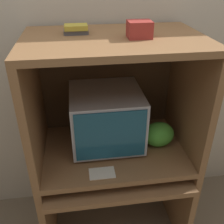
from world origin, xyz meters
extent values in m
cube|color=beige|center=(0.00, 0.71, 1.30)|extent=(6.00, 0.06, 2.60)
cube|color=brown|center=(-0.47, 0.32, 0.32)|extent=(0.04, 0.65, 0.64)
cube|color=brown|center=(0.47, 0.32, 0.32)|extent=(0.04, 0.65, 0.64)
cube|color=brown|center=(0.00, 0.19, 0.62)|extent=(0.91, 0.46, 0.04)
cube|color=brown|center=(-0.47, 0.32, 0.69)|extent=(0.04, 0.65, 0.10)
cube|color=brown|center=(0.47, 0.32, 0.69)|extent=(0.04, 0.65, 0.10)
cube|color=brown|center=(0.00, 0.32, 0.72)|extent=(0.91, 0.65, 0.04)
cube|color=brown|center=(-0.47, 0.32, 1.11)|extent=(0.04, 0.65, 0.73)
cube|color=brown|center=(0.47, 0.32, 1.11)|extent=(0.04, 0.65, 0.73)
cube|color=brown|center=(0.00, 0.32, 1.46)|extent=(0.91, 0.65, 0.04)
cube|color=#48321E|center=(0.00, 0.63, 1.11)|extent=(0.91, 0.01, 0.73)
cylinder|color=#B2B2B7|center=(-0.04, 0.41, 0.75)|extent=(0.25, 0.25, 0.02)
cube|color=#B2B2B7|center=(-0.04, 0.41, 0.94)|extent=(0.45, 0.44, 0.35)
cube|color=navy|center=(-0.04, 0.18, 0.94)|extent=(0.42, 0.01, 0.32)
cube|color=#2D2D30|center=(-0.04, 0.17, 0.65)|extent=(0.46, 0.15, 0.02)
cube|color=#474749|center=(-0.04, 0.17, 0.66)|extent=(0.42, 0.12, 0.01)
ellipsoid|color=#28282B|center=(0.25, 0.19, 0.66)|extent=(0.07, 0.04, 0.03)
ellipsoid|color=green|center=(0.30, 0.31, 0.82)|extent=(0.20, 0.15, 0.17)
cube|color=#4C4C51|center=(-0.20, 0.42, 1.49)|extent=(0.13, 0.10, 0.02)
cube|color=gold|center=(-0.20, 0.41, 1.51)|extent=(0.12, 0.09, 0.03)
cube|color=beige|center=(-0.10, 0.09, 0.74)|extent=(0.15, 0.10, 0.00)
cube|color=maroon|center=(0.12, 0.28, 1.52)|extent=(0.12, 0.10, 0.09)
camera|label=1|loc=(-0.21, -1.05, 1.82)|focal=42.00mm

